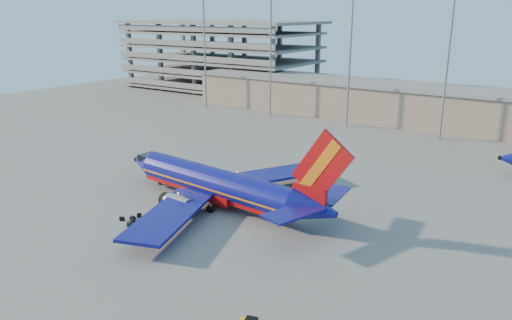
# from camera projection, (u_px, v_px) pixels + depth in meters

# --- Properties ---
(ground) EXTENTS (220.00, 220.00, 0.00)m
(ground) POSITION_uv_depth(u_px,v_px,m) (242.00, 190.00, 70.57)
(ground) COLOR slate
(ground) RESTS_ON ground
(terminal_building) EXTENTS (122.00, 16.00, 8.50)m
(terminal_building) POSITION_uv_depth(u_px,v_px,m) (433.00, 106.00, 109.73)
(terminal_building) COLOR gray
(terminal_building) RESTS_ON ground
(parking_garage) EXTENTS (62.00, 32.00, 21.40)m
(parking_garage) POSITION_uv_depth(u_px,v_px,m) (221.00, 52.00, 159.32)
(parking_garage) COLOR slate
(parking_garage) RESTS_ON ground
(light_mast_row) EXTENTS (101.60, 1.60, 28.65)m
(light_mast_row) POSITION_uv_depth(u_px,v_px,m) (397.00, 47.00, 99.17)
(light_mast_row) COLOR gray
(light_mast_row) RESTS_ON ground
(aircraft_main) EXTENTS (36.82, 35.29, 12.47)m
(aircraft_main) POSITION_uv_depth(u_px,v_px,m) (221.00, 186.00, 64.48)
(aircraft_main) COLOR navy
(aircraft_main) RESTS_ON ground
(luggage_pile) EXTENTS (2.79, 3.14, 0.53)m
(luggage_pile) POSITION_uv_depth(u_px,v_px,m) (135.00, 219.00, 60.19)
(luggage_pile) COLOR black
(luggage_pile) RESTS_ON ground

